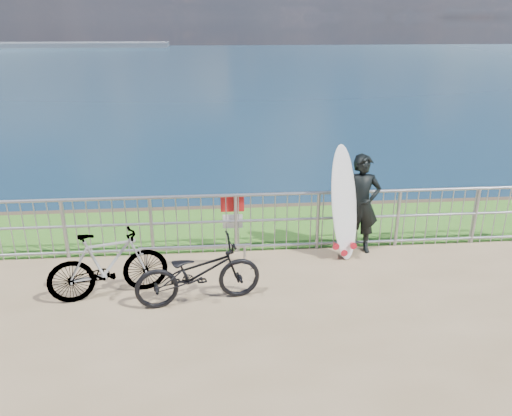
{
  "coord_description": "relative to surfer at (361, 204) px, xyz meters",
  "views": [
    {
      "loc": [
        -0.85,
        -6.69,
        4.03
      ],
      "look_at": [
        -0.17,
        1.2,
        1.0
      ],
      "focal_mm": 35.0,
      "sensor_mm": 36.0,
      "label": 1
    }
  ],
  "objects": [
    {
      "name": "bike_rack",
      "position": [
        -2.96,
        -0.36,
        -0.59
      ],
      "size": [
        1.88,
        0.05,
        0.39
      ],
      "color": "#95979D",
      "rests_on": "ground"
    },
    {
      "name": "bicycle_near",
      "position": [
        -2.88,
        -1.52,
        -0.42
      ],
      "size": [
        1.97,
        1.0,
        0.99
      ],
      "primitive_type": "imported",
      "rotation": [
        0.0,
        0.0,
        1.76
      ],
      "color": "black",
      "rests_on": "ground"
    },
    {
      "name": "railing",
      "position": [
        -1.73,
        0.15,
        -0.33
      ],
      "size": [
        10.06,
        0.1,
        1.13
      ],
      "color": "#95979D",
      "rests_on": "ground"
    },
    {
      "name": "grass_strip",
      "position": [
        -1.74,
        1.25,
        -0.9
      ],
      "size": [
        120.0,
        120.0,
        0.0
      ],
      "primitive_type": "plane",
      "color": "#32701E",
      "rests_on": "ground"
    },
    {
      "name": "surfboard",
      "position": [
        -0.36,
        -0.19,
        0.03
      ],
      "size": [
        0.67,
        0.64,
        2.04
      ],
      "color": "white",
      "rests_on": "ground"
    },
    {
      "name": "surfer",
      "position": [
        0.0,
        0.0,
        0.0
      ],
      "size": [
        0.68,
        0.47,
        1.82
      ],
      "primitive_type": "imported",
      "rotation": [
        0.0,
        0.0,
        -0.05
      ],
      "color": "black",
      "rests_on": "ground"
    },
    {
      "name": "bicycle_far",
      "position": [
        -4.24,
        -1.24,
        -0.37
      ],
      "size": [
        1.86,
        0.96,
        1.08
      ],
      "primitive_type": "imported",
      "rotation": [
        0.0,
        0.0,
        1.84
      ],
      "color": "black",
      "rests_on": "ground"
    },
    {
      "name": "seascape",
      "position": [
        -45.49,
        146.04,
        -4.94
      ],
      "size": [
        260.0,
        260.0,
        5.0
      ],
      "color": "brown",
      "rests_on": "ground"
    }
  ]
}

